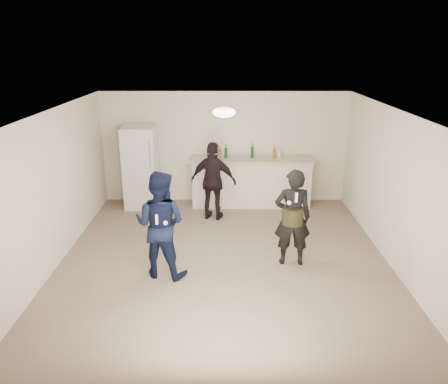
{
  "coord_description": "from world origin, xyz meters",
  "views": [
    {
      "loc": [
        0.02,
        -6.63,
        3.49
      ],
      "look_at": [
        0.0,
        0.2,
        1.15
      ],
      "focal_mm": 35.0,
      "sensor_mm": 36.0,
      "label": 1
    }
  ],
  "objects_px": {
    "counter": "(251,183)",
    "man": "(160,224)",
    "spectator": "(214,181)",
    "fridge": "(141,167)",
    "woman": "(293,218)",
    "shaker": "(221,156)"
  },
  "relations": [
    {
      "from": "counter",
      "to": "man",
      "type": "relative_size",
      "value": 1.53
    },
    {
      "from": "man",
      "to": "spectator",
      "type": "xyz_separation_m",
      "value": [
        0.76,
        2.32,
        -0.04
      ]
    },
    {
      "from": "counter",
      "to": "fridge",
      "type": "distance_m",
      "value": 2.46
    },
    {
      "from": "woman",
      "to": "fridge",
      "type": "bearing_deg",
      "value": -41.15
    },
    {
      "from": "counter",
      "to": "shaker",
      "type": "height_order",
      "value": "shaker"
    },
    {
      "from": "shaker",
      "to": "fridge",
      "type": "bearing_deg",
      "value": 178.97
    },
    {
      "from": "counter",
      "to": "fridge",
      "type": "height_order",
      "value": "fridge"
    },
    {
      "from": "counter",
      "to": "shaker",
      "type": "bearing_deg",
      "value": -171.45
    },
    {
      "from": "man",
      "to": "woman",
      "type": "distance_m",
      "value": 2.12
    },
    {
      "from": "counter",
      "to": "spectator",
      "type": "relative_size",
      "value": 1.6
    },
    {
      "from": "man",
      "to": "counter",
      "type": "bearing_deg",
      "value": -101.31
    },
    {
      "from": "woman",
      "to": "shaker",
      "type": "bearing_deg",
      "value": -64.64
    },
    {
      "from": "woman",
      "to": "spectator",
      "type": "relative_size",
      "value": 1.0
    },
    {
      "from": "counter",
      "to": "woman",
      "type": "height_order",
      "value": "woman"
    },
    {
      "from": "man",
      "to": "spectator",
      "type": "distance_m",
      "value": 2.44
    },
    {
      "from": "shaker",
      "to": "man",
      "type": "distance_m",
      "value": 3.18
    },
    {
      "from": "counter",
      "to": "shaker",
      "type": "distance_m",
      "value": 0.94
    },
    {
      "from": "shaker",
      "to": "man",
      "type": "xyz_separation_m",
      "value": [
        -0.9,
        -3.03,
        -0.32
      ]
    },
    {
      "from": "fridge",
      "to": "man",
      "type": "distance_m",
      "value": 3.18
    },
    {
      "from": "spectator",
      "to": "fridge",
      "type": "bearing_deg",
      "value": -9.51
    },
    {
      "from": "fridge",
      "to": "shaker",
      "type": "distance_m",
      "value": 1.78
    },
    {
      "from": "counter",
      "to": "woman",
      "type": "xyz_separation_m",
      "value": [
        0.51,
        -2.76,
        0.29
      ]
    }
  ]
}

